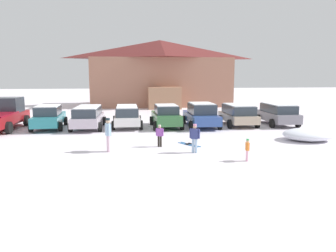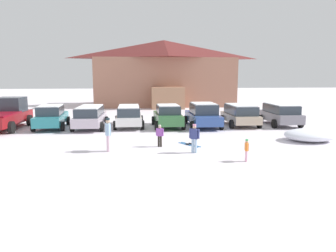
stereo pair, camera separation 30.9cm
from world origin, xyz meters
The scene contains 16 objects.
ground centered at (0.00, 0.00, 0.00)m, with size 160.00×160.00×0.00m, color silver.
ski_lodge centered at (2.16, 29.55, 4.02)m, with size 16.99×10.30×7.93m.
parked_teal_hatchback centered at (-7.37, 12.26, 0.83)m, with size 2.29×4.57×1.65m.
parked_silver_wagon centered at (-4.64, 11.98, 0.86)m, with size 2.26×4.69×1.57m.
parked_white_suv centered at (-1.92, 12.41, 0.84)m, with size 2.14×4.57×1.53m.
parked_green_coupe centered at (0.87, 11.86, 0.83)m, with size 2.17×4.16×1.64m.
parked_blue_hatchback centered at (3.43, 11.81, 0.87)m, with size 2.26×4.70×1.75m.
parked_beige_suv centered at (6.29, 12.02, 0.86)m, with size 2.26×4.08×1.58m.
parked_grey_wagon centered at (9.35, 11.95, 0.88)m, with size 2.21×4.28×1.61m.
pickup_truck centered at (-10.44, 12.35, 0.99)m, with size 2.54×5.67×2.15m.
skier_child_in_orange_jacket centered at (3.33, 2.13, 0.56)m, with size 0.18×0.36×0.99m.
skier_adult_in_blue_parka centered at (-2.81, 4.67, 0.94)m, with size 0.32×0.61×1.67m.
skier_child_in_purple_jacket centered at (-0.20, 5.47, 0.66)m, with size 0.39×0.28×1.16m.
skier_teen_in_navy_coat centered at (1.36, 3.94, 0.79)m, with size 0.47×0.34×1.41m.
pair_of_skis centered at (1.42, 5.76, 0.02)m, with size 1.06×1.50×0.08m.
plowed_snow_pile centered at (8.46, 6.11, 0.35)m, with size 2.90×2.32×0.69m, color white.
Camera 1 is at (-1.79, -11.33, 3.76)m, focal length 35.00 mm.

